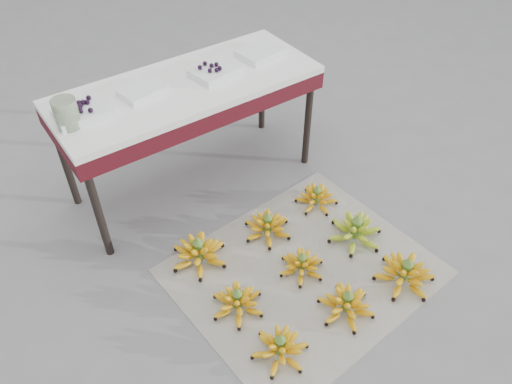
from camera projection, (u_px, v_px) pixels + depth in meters
ground at (311, 267)px, 2.64m from camera, size 60.00×60.00×0.00m
newspaper_mat at (303, 272)px, 2.62m from camera, size 1.32×1.14×0.01m
bunch_front_left at (280, 348)px, 2.23m from camera, size 0.34×0.34×0.16m
bunch_front_center at (346, 304)px, 2.39m from camera, size 0.34×0.34×0.17m
bunch_front_right at (405, 274)px, 2.52m from camera, size 0.33×0.33×0.19m
bunch_mid_left at (238, 302)px, 2.41m from camera, size 0.33×0.33×0.16m
bunch_mid_center at (302, 265)px, 2.58m from camera, size 0.29×0.29×0.15m
bunch_mid_right at (355, 231)px, 2.74m from camera, size 0.36×0.36×0.19m
bunch_back_left at (199, 253)px, 2.63m from camera, size 0.39×0.39×0.18m
bunch_back_center at (267, 226)px, 2.77m from camera, size 0.31×0.31×0.16m
bunch_back_right at (317, 198)px, 2.95m from camera, size 0.26×0.26×0.15m
vendor_table at (187, 96)px, 2.73m from camera, size 1.46×0.58×0.70m
tray_far_left at (83, 112)px, 2.43m from camera, size 0.27×0.20×0.07m
tray_left at (142, 91)px, 2.58m from camera, size 0.25×0.20×0.04m
tray_right at (215, 71)px, 2.73m from camera, size 0.29×0.23×0.07m
tray_far_right at (261, 53)px, 2.89m from camera, size 0.28×0.22×0.04m
glass_jar at (66, 113)px, 2.33m from camera, size 0.13×0.13×0.15m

